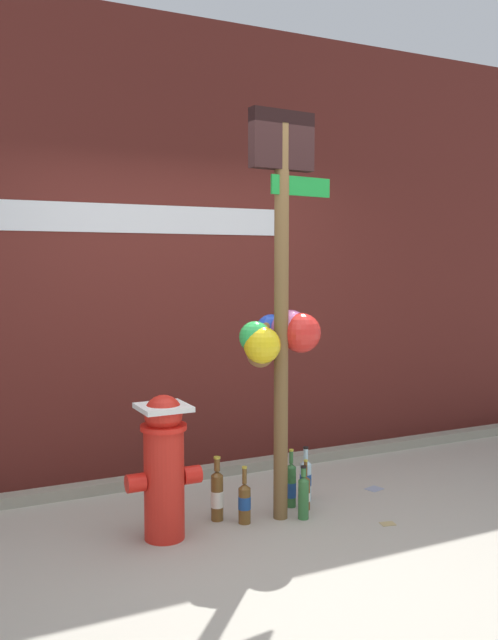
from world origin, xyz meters
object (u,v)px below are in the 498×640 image
(bottle_4, at_px, (244,502))
(bottle_5, at_px, (306,479))
(bottle_0, at_px, (303,496))
(bottle_1, at_px, (291,485))
(bottle_2, at_px, (305,492))
(fire_hydrant, at_px, (164,464))
(bottle_3, at_px, (217,495))
(memorial_post, at_px, (280,309))

(bottle_4, relative_size, bottle_5, 0.97)
(bottle_4, height_order, bottle_5, bottle_5)
(bottle_0, height_order, bottle_4, bottle_4)
(bottle_1, bearing_deg, bottle_2, -56.08)
(fire_hydrant, height_order, bottle_3, fire_hydrant)
(bottle_2, bearing_deg, bottle_4, -175.52)
(bottle_1, relative_size, bottle_3, 0.95)
(bottle_3, bearing_deg, bottle_0, -23.49)
(memorial_post, relative_size, bottle_1, 6.52)
(fire_hydrant, height_order, bottle_1, fire_hydrant)
(bottle_0, xyz_separation_m, bottle_1, (0.04, 0.22, 0.00))
(bottle_5, bearing_deg, bottle_1, -157.77)
(bottle_1, relative_size, bottle_5, 1.04)
(fire_hydrant, xyz_separation_m, bottle_4, (0.53, 0.00, -0.32))
(bottle_2, distance_m, bottle_3, 0.61)
(bottle_0, distance_m, bottle_2, 0.17)
(fire_hydrant, distance_m, bottle_3, 0.51)
(bottle_5, bearing_deg, bottle_3, -174.70)
(memorial_post, height_order, bottle_4, memorial_post)
(memorial_post, relative_size, bottle_2, 7.59)
(bottle_1, bearing_deg, bottle_5, 22.23)
(bottle_1, height_order, bottle_5, bottle_1)
(bottle_0, xyz_separation_m, bottle_2, (0.10, 0.14, -0.03))
(bottle_2, distance_m, bottle_4, 0.47)
(bottle_0, bearing_deg, bottle_5, 57.07)
(fire_hydrant, height_order, bottle_4, fire_hydrant)
(bottle_4, bearing_deg, bottle_5, 18.55)
(memorial_post, distance_m, bottle_2, 1.26)
(memorial_post, xyz_separation_m, bottle_4, (-0.24, 0.01, -1.22))
(bottle_4, bearing_deg, memorial_post, -1.87)
(fire_hydrant, height_order, bottle_5, fire_hydrant)
(fire_hydrant, distance_m, bottle_4, 0.62)
(bottle_3, bearing_deg, bottle_2, -8.11)
(bottle_0, relative_size, bottle_1, 0.88)
(memorial_post, xyz_separation_m, fire_hydrant, (-0.78, 0.01, -0.90))
(bottle_2, height_order, bottle_4, bottle_4)
(fire_hydrant, distance_m, bottle_0, 0.96)
(fire_hydrant, bearing_deg, bottle_1, 7.73)
(memorial_post, distance_m, fire_hydrant, 1.19)
(bottle_3, distance_m, bottle_5, 0.70)
(fire_hydrant, xyz_separation_m, bottle_3, (0.40, 0.12, -0.29))
(fire_hydrant, bearing_deg, bottle_4, 0.15)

